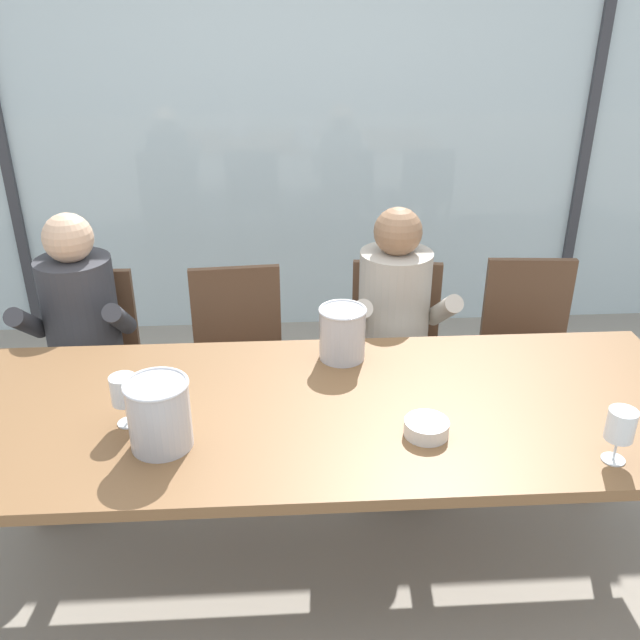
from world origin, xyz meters
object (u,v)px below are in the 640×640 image
at_px(person_charcoal_jacket, 79,334).
at_px(ice_bucket_secondary, 159,413).
at_px(tasting_bowl, 426,428).
at_px(wine_glass_by_left_taster, 124,392).
at_px(chair_center, 394,343).
at_px(chair_near_curtain, 89,353).
at_px(wine_glass_near_bucket, 621,427).
at_px(ice_bucket_primary, 342,332).
at_px(chair_left_of_center, 238,349).
at_px(dining_table, 326,423).
at_px(chair_right_of_center, 529,339).
at_px(person_beige_jumper, 397,325).

distance_m(person_charcoal_jacket, ice_bucket_secondary, 1.08).
bearing_deg(tasting_bowl, wine_glass_by_left_taster, 172.95).
xyz_separation_m(chair_center, person_charcoal_jacket, (-1.41, -0.16, 0.17)).
bearing_deg(chair_near_curtain, wine_glass_near_bucket, -32.25).
bearing_deg(wine_glass_near_bucket, ice_bucket_secondary, 173.41).
relative_size(ice_bucket_primary, ice_bucket_secondary, 0.92).
bearing_deg(ice_bucket_primary, chair_center, 62.20).
relative_size(person_charcoal_jacket, tasting_bowl, 8.57).
distance_m(chair_left_of_center, wine_glass_near_bucket, 1.75).
distance_m(dining_table, chair_near_curtain, 1.38).
relative_size(tasting_bowl, wine_glass_by_left_taster, 0.81).
height_order(chair_right_of_center, person_charcoal_jacket, person_charcoal_jacket).
bearing_deg(person_beige_jumper, person_charcoal_jacket, 176.33).
distance_m(person_beige_jumper, tasting_bowl, 0.94).
distance_m(person_beige_jumper, ice_bucket_secondary, 1.30).
relative_size(person_charcoal_jacket, wine_glass_near_bucket, 6.95).
relative_size(dining_table, ice_bucket_primary, 12.57).
height_order(chair_near_curtain, ice_bucket_primary, ice_bucket_primary).
bearing_deg(tasting_bowl, wine_glass_near_bucket, -16.81).
bearing_deg(dining_table, person_beige_jumper, 63.93).
distance_m(chair_near_curtain, wine_glass_by_left_taster, 1.10).
xyz_separation_m(chair_near_curtain, person_charcoal_jacket, (0.02, -0.14, 0.17)).
relative_size(dining_table, person_beige_jumper, 2.12).
relative_size(chair_right_of_center, wine_glass_near_bucket, 5.12).
bearing_deg(wine_glass_near_bucket, dining_table, 157.69).
xyz_separation_m(chair_left_of_center, ice_bucket_primary, (0.43, -0.56, 0.36)).
height_order(dining_table, ice_bucket_primary, ice_bucket_primary).
distance_m(person_beige_jumper, wine_glass_near_bucket, 1.21).
distance_m(chair_center, wine_glass_near_bucket, 1.38).
bearing_deg(chair_left_of_center, dining_table, -72.82).
distance_m(person_beige_jumper, wine_glass_by_left_taster, 1.31).
distance_m(ice_bucket_primary, wine_glass_near_bucket, 1.01).
bearing_deg(wine_glass_by_left_taster, tasting_bowl, -7.05).
height_order(chair_left_of_center, ice_bucket_secondary, ice_bucket_secondary).
height_order(chair_left_of_center, person_charcoal_jacket, person_charcoal_jacket).
bearing_deg(wine_glass_near_bucket, wine_glass_by_left_taster, 169.36).
xyz_separation_m(ice_bucket_primary, wine_glass_by_left_taster, (-0.73, -0.40, 0.01)).
bearing_deg(tasting_bowl, chair_left_of_center, 121.34).
relative_size(chair_near_curtain, chair_left_of_center, 1.00).
xyz_separation_m(chair_right_of_center, ice_bucket_secondary, (-1.56, -1.10, 0.37)).
bearing_deg(person_charcoal_jacket, tasting_bowl, -37.67).
height_order(ice_bucket_primary, wine_glass_by_left_taster, ice_bucket_primary).
bearing_deg(chair_center, person_charcoal_jacket, -164.98).
bearing_deg(ice_bucket_secondary, person_beige_jumper, 46.66).
xyz_separation_m(dining_table, ice_bucket_primary, (0.08, 0.33, 0.18)).
distance_m(dining_table, wine_glass_by_left_taster, 0.67).
xyz_separation_m(ice_bucket_primary, wine_glass_near_bucket, (0.75, -0.67, 0.01)).
bearing_deg(wine_glass_by_left_taster, ice_bucket_secondary, -43.64).
bearing_deg(ice_bucket_primary, person_charcoal_jacket, 159.14).
height_order(dining_table, chair_right_of_center, chair_right_of_center).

